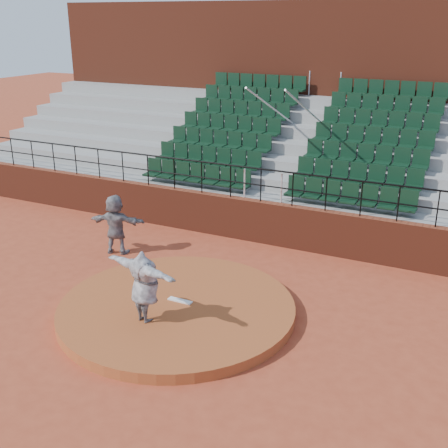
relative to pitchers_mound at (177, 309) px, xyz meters
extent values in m
plane|color=#A84125|center=(0.00, 0.00, -0.12)|extent=(90.00, 90.00, 0.00)
cylinder|color=#A54E25|center=(0.00, 0.00, 0.00)|extent=(5.50, 5.50, 0.25)
cube|color=white|center=(0.00, 0.15, 0.14)|extent=(0.60, 0.15, 0.03)
cube|color=maroon|center=(0.00, 5.00, 0.53)|extent=(24.00, 0.30, 1.30)
cylinder|color=black|center=(0.00, 5.00, 2.17)|extent=(24.00, 0.05, 0.05)
cylinder|color=black|center=(0.00, 5.00, 1.68)|extent=(24.00, 0.04, 0.04)
cylinder|color=black|center=(-10.00, 5.00, 1.67)|extent=(0.04, 0.04, 1.00)
cylinder|color=black|center=(-9.00, 5.00, 1.67)|extent=(0.04, 0.04, 1.00)
cylinder|color=black|center=(-8.00, 5.00, 1.67)|extent=(0.04, 0.04, 1.00)
cylinder|color=black|center=(-7.00, 5.00, 1.67)|extent=(0.04, 0.04, 1.00)
cylinder|color=black|center=(-6.00, 5.00, 1.67)|extent=(0.04, 0.04, 1.00)
cylinder|color=black|center=(-5.00, 5.00, 1.67)|extent=(0.04, 0.04, 1.00)
cylinder|color=black|center=(-4.00, 5.00, 1.67)|extent=(0.04, 0.04, 1.00)
cylinder|color=black|center=(-3.00, 5.00, 1.67)|extent=(0.04, 0.04, 1.00)
cylinder|color=black|center=(-2.00, 5.00, 1.67)|extent=(0.04, 0.04, 1.00)
cylinder|color=black|center=(-1.00, 5.00, 1.67)|extent=(0.04, 0.04, 1.00)
cylinder|color=black|center=(0.00, 5.00, 1.67)|extent=(0.04, 0.04, 1.00)
cylinder|color=black|center=(1.00, 5.00, 1.67)|extent=(0.04, 0.04, 1.00)
cylinder|color=black|center=(2.00, 5.00, 1.67)|extent=(0.04, 0.04, 1.00)
cylinder|color=black|center=(3.00, 5.00, 1.67)|extent=(0.04, 0.04, 1.00)
cylinder|color=black|center=(4.00, 5.00, 1.67)|extent=(0.04, 0.04, 1.00)
cylinder|color=black|center=(5.00, 5.00, 1.67)|extent=(0.04, 0.04, 1.00)
cube|color=gray|center=(0.00, 5.58, 0.53)|extent=(24.00, 0.85, 1.30)
cube|color=black|center=(-2.53, 5.59, 1.54)|extent=(3.85, 0.48, 0.72)
cube|color=black|center=(2.53, 5.59, 1.54)|extent=(3.85, 0.48, 0.72)
cube|color=gray|center=(0.00, 6.43, 0.73)|extent=(24.00, 0.85, 1.70)
cube|color=black|center=(-2.53, 6.44, 1.94)|extent=(3.85, 0.48, 0.72)
cube|color=black|center=(2.53, 6.44, 1.94)|extent=(3.85, 0.48, 0.72)
cube|color=gray|center=(0.00, 7.28, 0.93)|extent=(24.00, 0.85, 2.10)
cube|color=black|center=(-2.53, 7.29, 2.33)|extent=(3.85, 0.48, 0.72)
cube|color=black|center=(2.53, 7.29, 2.33)|extent=(3.85, 0.48, 0.72)
cube|color=gray|center=(0.00, 8.12, 1.12)|extent=(24.00, 0.85, 2.50)
cube|color=black|center=(-2.53, 8.13, 2.73)|extent=(3.85, 0.48, 0.72)
cube|color=black|center=(2.53, 8.13, 2.73)|extent=(3.85, 0.48, 0.72)
cube|color=gray|center=(0.00, 8.97, 1.33)|extent=(24.00, 0.85, 2.90)
cube|color=black|center=(-2.53, 8.98, 3.14)|extent=(3.85, 0.48, 0.72)
cube|color=black|center=(2.53, 8.98, 3.14)|extent=(3.85, 0.48, 0.72)
cube|color=gray|center=(0.00, 9.82, 1.52)|extent=(24.00, 0.85, 3.30)
cube|color=black|center=(-2.53, 9.83, 3.53)|extent=(3.85, 0.48, 0.72)
cube|color=black|center=(2.53, 9.83, 3.53)|extent=(3.85, 0.48, 0.72)
cube|color=gray|center=(0.00, 10.68, 1.73)|extent=(24.00, 0.85, 3.70)
cube|color=black|center=(-2.53, 10.69, 3.94)|extent=(3.85, 0.48, 0.72)
cube|color=black|center=(2.53, 10.69, 3.94)|extent=(3.85, 0.48, 0.72)
cylinder|color=silver|center=(-0.60, 8.12, 3.28)|extent=(0.06, 5.97, 2.46)
cylinder|color=silver|center=(0.60, 8.12, 3.28)|extent=(0.06, 5.97, 2.46)
cube|color=maroon|center=(0.00, 12.60, 3.43)|extent=(24.00, 3.00, 7.10)
imported|color=black|center=(-0.23, -0.93, 0.95)|extent=(2.10, 1.02, 1.65)
imported|color=black|center=(-3.41, 2.35, 0.76)|extent=(1.72, 0.91, 1.77)
camera|label=1|loc=(6.07, -9.91, 6.40)|focal=45.00mm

